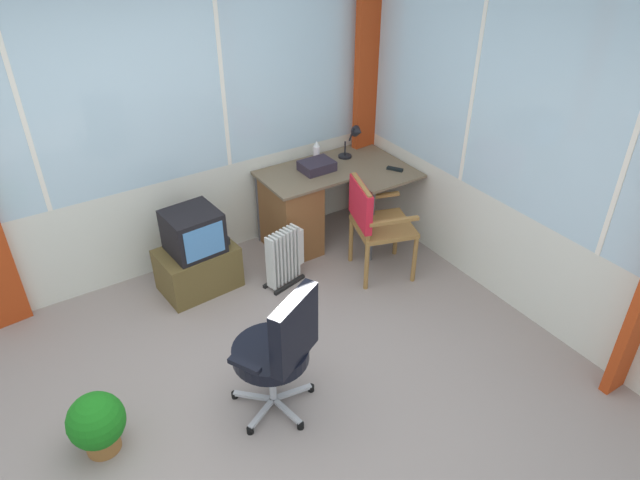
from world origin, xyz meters
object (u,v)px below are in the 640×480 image
object	(u,v)px
space_heater	(285,257)
potted_plant	(97,423)
desk_lamp	(355,137)
office_chair	(280,346)
paper_tray	(317,166)
wooden_armchair	(371,216)
tv_on_stand	(197,255)
spray_bottle	(317,152)
desk	(297,210)
tv_remote	(395,169)

from	to	relation	value
space_heater	potted_plant	size ratio (longest dim) A/B	1.23
desk_lamp	office_chair	size ratio (longest dim) A/B	0.33
paper_tray	wooden_armchair	xyz separation A→B (m)	(0.08, -0.73, -0.20)
tv_on_stand	space_heater	world-z (taller)	tv_on_stand
spray_bottle	paper_tray	xyz separation A→B (m)	(-0.09, -0.15, -0.06)
desk	tv_remote	xyz separation A→B (m)	(0.84, -0.37, 0.35)
tv_remote	spray_bottle	world-z (taller)	spray_bottle
paper_tray	tv_on_stand	world-z (taller)	paper_tray
wooden_armchair	tv_on_stand	bearing A→B (deg)	155.56
tv_on_stand	spray_bottle	bearing A→B (deg)	10.98
wooden_armchair	potted_plant	distance (m)	2.63
tv_on_stand	desk_lamp	bearing A→B (deg)	5.30
desk	desk_lamp	xyz separation A→B (m)	(0.69, 0.06, 0.54)
tv_remote	desk	bearing A→B (deg)	124.47
paper_tray	tv_on_stand	distance (m)	1.36
desk_lamp	tv_on_stand	bearing A→B (deg)	-174.70
spray_bottle	desk	bearing A→B (deg)	-152.75
desk	space_heater	xyz separation A→B (m)	(-0.38, -0.44, -0.14)
potted_plant	paper_tray	bearing A→B (deg)	28.75
paper_tray	desk_lamp	bearing A→B (deg)	5.82
spray_bottle	space_heater	world-z (taller)	spray_bottle
spray_bottle	office_chair	distance (m)	2.34
tv_remote	potted_plant	size ratio (longest dim) A/B	0.35
potted_plant	office_chair	bearing A→B (deg)	-16.64
office_chair	desk_lamp	bearing A→B (deg)	43.88
office_chair	space_heater	size ratio (longest dim) A/B	1.87
wooden_armchair	paper_tray	bearing A→B (deg)	96.37
tv_on_stand	potted_plant	bearing A→B (deg)	-133.61
desk	wooden_armchair	size ratio (longest dim) A/B	1.45
desk	desk_lamp	bearing A→B (deg)	5.12
tv_remote	paper_tray	bearing A→B (deg)	115.94
tv_on_stand	space_heater	xyz separation A→B (m)	(0.67, -0.34, -0.06)
desk_lamp	tv_remote	size ratio (longest dim) A/B	2.15
desk	potted_plant	bearing A→B (deg)	-149.07
spray_bottle	paper_tray	world-z (taller)	spray_bottle
desk	space_heater	world-z (taller)	desk
desk	spray_bottle	world-z (taller)	spray_bottle
tv_on_stand	space_heater	distance (m)	0.75
desk	office_chair	xyz separation A→B (m)	(-1.11, -1.66, 0.17)
spray_bottle	potted_plant	xyz separation A→B (m)	(-2.55, -1.50, -0.61)
desk_lamp	spray_bottle	distance (m)	0.39
wooden_armchair	office_chair	world-z (taller)	office_chair
paper_tray	tv_on_stand	size ratio (longest dim) A/B	0.40
spray_bottle	office_chair	world-z (taller)	office_chair
desk_lamp	paper_tray	xyz separation A→B (m)	(-0.46, -0.05, -0.16)
space_heater	potted_plant	bearing A→B (deg)	-154.18
desk_lamp	potted_plant	world-z (taller)	desk_lamp
desk_lamp	paper_tray	bearing A→B (deg)	-174.18
desk_lamp	tv_remote	bearing A→B (deg)	-70.60
space_heater	wooden_armchair	bearing A→B (deg)	-21.82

